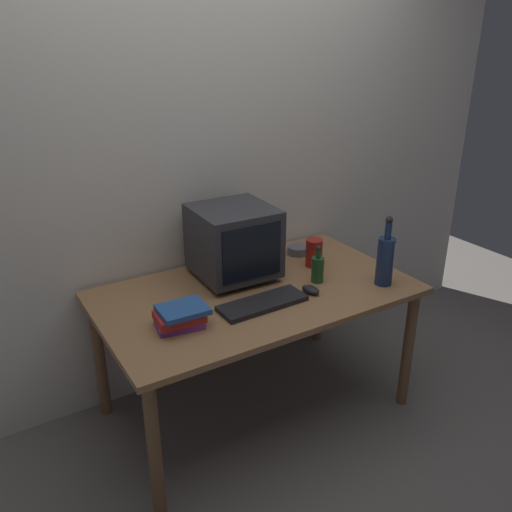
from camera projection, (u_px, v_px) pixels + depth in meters
ground_plane at (256, 407)px, 2.85m from camera, size 6.00×6.00×0.00m
back_wall at (206, 160)px, 2.75m from camera, size 4.00×0.08×2.50m
desk at (256, 304)px, 2.60m from camera, size 1.52×0.88×0.71m
crt_monitor at (234, 242)px, 2.64m from camera, size 0.39×0.40×0.37m
keyboard at (263, 303)px, 2.42m from camera, size 0.42×0.16×0.02m
computer_mouse at (311, 290)px, 2.53m from camera, size 0.08×0.11×0.04m
bottle_tall at (385, 259)px, 2.58m from camera, size 0.09×0.09×0.36m
bottle_short at (318, 268)px, 2.63m from camera, size 0.06×0.06×0.20m
book_stack at (180, 316)px, 2.24m from camera, size 0.23×0.17×0.09m
cd_spindle at (298, 250)px, 2.98m from camera, size 0.12×0.12×0.04m
metal_canister at (314, 253)px, 2.81m from camera, size 0.09×0.09×0.15m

